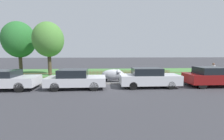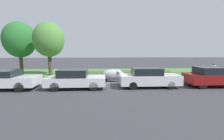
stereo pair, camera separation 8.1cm
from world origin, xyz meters
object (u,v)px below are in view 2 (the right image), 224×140
(parked_car_black_saloon, at_px, (75,79))
(parked_car_red_compact, at_px, (210,77))
(parked_car_silver_hatchback, at_px, (4,79))
(covered_motorcycle, at_px, (114,75))
(tree_behind_motorcycle, at_px, (49,40))
(tree_nearest_kerb, at_px, (20,40))
(parked_car_navy_estate, at_px, (149,78))
(pedestrian_near_fence, at_px, (213,70))

(parked_car_black_saloon, relative_size, parked_car_red_compact, 1.12)
(parked_car_silver_hatchback, relative_size, covered_motorcycle, 2.20)
(parked_car_black_saloon, relative_size, covered_motorcycle, 2.08)
(parked_car_black_saloon, xyz_separation_m, tree_behind_motorcycle, (-4.12, 6.64, 3.33))
(parked_car_silver_hatchback, distance_m, covered_motorcycle, 8.26)
(tree_nearest_kerb, relative_size, tree_behind_motorcycle, 1.06)
(parked_car_red_compact, bearing_deg, parked_car_silver_hatchback, -179.51)
(parked_car_navy_estate, height_order, tree_nearest_kerb, tree_nearest_kerb)
(parked_car_black_saloon, distance_m, covered_motorcycle, 3.66)
(parked_car_black_saloon, height_order, parked_car_navy_estate, parked_car_navy_estate)
(parked_car_navy_estate, bearing_deg, tree_nearest_kerb, 149.12)
(parked_car_silver_hatchback, height_order, tree_behind_motorcycle, tree_behind_motorcycle)
(parked_car_navy_estate, bearing_deg, covered_motorcycle, 140.74)
(parked_car_red_compact, bearing_deg, parked_car_black_saloon, -179.40)
(parked_car_red_compact, relative_size, tree_behind_motorcycle, 0.63)
(parked_car_silver_hatchback, xyz_separation_m, parked_car_red_compact, (15.36, 0.08, 0.05))
(parked_car_silver_hatchback, height_order, tree_nearest_kerb, tree_nearest_kerb)
(tree_nearest_kerb, distance_m, tree_behind_motorcycle, 4.56)
(parked_car_black_saloon, height_order, pedestrian_near_fence, pedestrian_near_fence)
(parked_car_black_saloon, xyz_separation_m, covered_motorcycle, (2.94, 2.18, -0.03))
(parked_car_navy_estate, bearing_deg, tree_behind_motorcycle, 146.07)
(parked_car_silver_hatchback, height_order, pedestrian_near_fence, pedestrian_near_fence)
(covered_motorcycle, relative_size, pedestrian_near_fence, 1.25)
(parked_car_red_compact, xyz_separation_m, tree_nearest_kerb, (-18.64, 8.39, 3.39))
(parked_car_red_compact, distance_m, tree_nearest_kerb, 20.72)
(parked_car_black_saloon, relative_size, pedestrian_near_fence, 2.60)
(tree_behind_motorcycle, bearing_deg, parked_car_red_compact, -24.45)
(parked_car_black_saloon, bearing_deg, covered_motorcycle, 36.28)
(parked_car_black_saloon, xyz_separation_m, pedestrian_near_fence, (12.52, 2.65, 0.21))
(pedestrian_near_fence, bearing_deg, parked_car_black_saloon, 89.86)
(parked_car_black_saloon, bearing_deg, tree_behind_motorcycle, 121.50)
(covered_motorcycle, xyz_separation_m, pedestrian_near_fence, (9.57, 0.47, 0.25))
(parked_car_red_compact, relative_size, pedestrian_near_fence, 2.33)
(parked_car_navy_estate, relative_size, parked_car_red_compact, 1.17)
(tree_nearest_kerb, height_order, pedestrian_near_fence, tree_nearest_kerb)
(parked_car_silver_hatchback, xyz_separation_m, tree_nearest_kerb, (-3.28, 8.47, 3.44))
(tree_nearest_kerb, bearing_deg, tree_behind_motorcycle, -23.55)
(parked_car_red_compact, distance_m, pedestrian_near_fence, 3.38)
(covered_motorcycle, bearing_deg, pedestrian_near_fence, 4.32)
(parked_car_black_saloon, relative_size, tree_nearest_kerb, 0.67)
(parked_car_black_saloon, height_order, tree_behind_motorcycle, tree_behind_motorcycle)
(parked_car_black_saloon, relative_size, tree_behind_motorcycle, 0.71)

